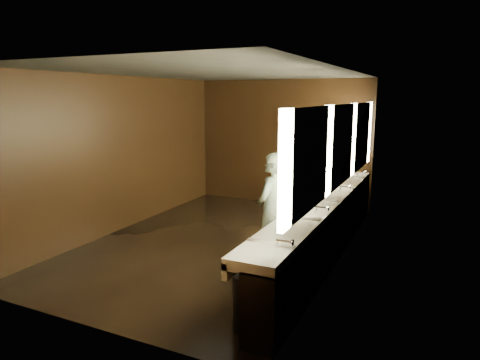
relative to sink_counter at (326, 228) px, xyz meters
The scene contains 10 objects.
floor 1.86m from the sink_counter, behind, with size 6.00×6.00×0.00m, color black.
ceiling 2.92m from the sink_counter, behind, with size 4.00×6.00×0.02m, color #2D2D2B.
wall_back 3.61m from the sink_counter, 120.87° to the left, with size 4.00×0.02×2.80m, color black.
wall_front 3.61m from the sink_counter, 120.87° to the right, with size 4.00×0.02×2.80m, color black.
wall_left 3.90m from the sink_counter, behind, with size 0.02×6.00×2.80m, color black.
wall_right 0.93m from the sink_counter, ahead, with size 0.02×6.00×2.80m, color black.
sink_counter is the anchor object (origin of this frame).
mirror_band 1.27m from the sink_counter, ahead, with size 0.06×5.03×1.15m.
person 0.95m from the sink_counter, 135.69° to the right, with size 0.61×0.40×1.67m, color #93CEDC.
trash_bin 2.30m from the sink_counter, 95.46° to the right, with size 0.39×0.39×0.61m, color black.
Camera 1 is at (3.26, -6.11, 2.43)m, focal length 32.00 mm.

